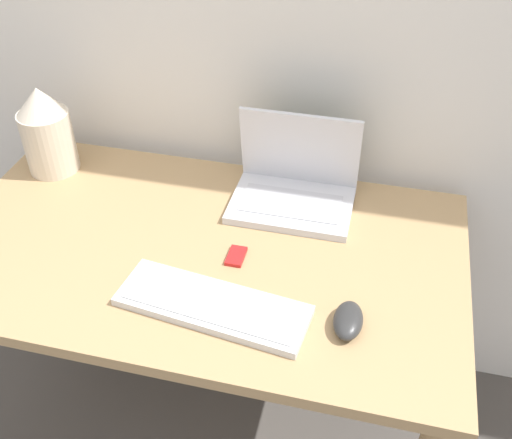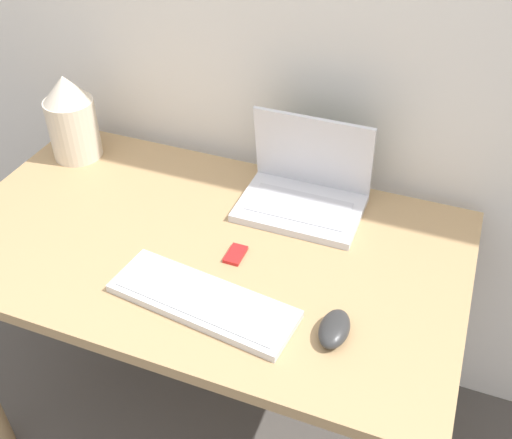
# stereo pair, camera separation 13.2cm
# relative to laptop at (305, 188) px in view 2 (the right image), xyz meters

# --- Properties ---
(desk) EXTENTS (1.23, 0.71, 0.73)m
(desk) POSITION_rel_laptop_xyz_m (-0.18, -0.23, -0.14)
(desk) COLOR tan
(desk) RESTS_ON ground_plane
(laptop) EXTENTS (0.30, 0.22, 0.23)m
(laptop) POSITION_rel_laptop_xyz_m (0.00, 0.00, 0.00)
(laptop) COLOR silver
(laptop) RESTS_ON desk
(keyboard) EXTENTS (0.42, 0.18, 0.02)m
(keyboard) POSITION_rel_laptop_xyz_m (-0.09, -0.41, -0.04)
(keyboard) COLOR silver
(keyboard) RESTS_ON desk
(mouse) EXTENTS (0.06, 0.10, 0.04)m
(mouse) POSITION_rel_laptop_xyz_m (0.19, -0.39, -0.03)
(mouse) COLOR #2D2D2D
(mouse) RESTS_ON desk
(vase) EXTENTS (0.14, 0.14, 0.24)m
(vase) POSITION_rel_laptop_xyz_m (-0.67, -0.01, 0.07)
(vase) COLOR beige
(vase) RESTS_ON desk
(mp3_player) EXTENTS (0.04, 0.06, 0.01)m
(mp3_player) POSITION_rel_laptop_xyz_m (-0.09, -0.25, -0.05)
(mp3_player) COLOR red
(mp3_player) RESTS_ON desk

